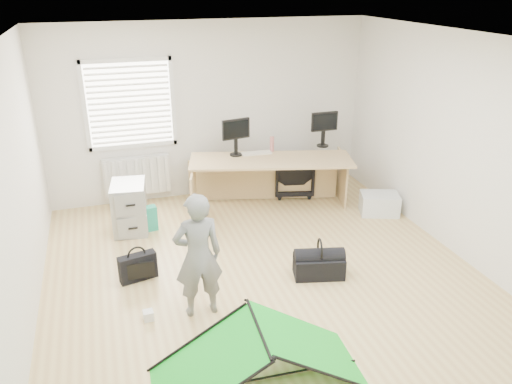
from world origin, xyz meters
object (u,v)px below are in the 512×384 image
object	(u,v)px
desk	(271,185)
laptop_bag	(138,267)
monitor_right	(323,134)
storage_crate	(379,204)
person	(198,256)
duffel_bag	(319,266)
office_chair	(293,177)
filing_cabinet	(130,207)
kite	(258,355)
monitor_left	(236,142)
thermos	(272,144)

from	to	relation	value
desk	laptop_bag	distance (m)	2.50
monitor_right	storage_crate	xyz separation A→B (m)	(0.53, -0.95, -0.86)
person	duffel_bag	xyz separation A→B (m)	(1.47, 0.26, -0.55)
desk	duffel_bag	distance (m)	1.93
office_chair	filing_cabinet	bearing A→B (deg)	25.06
filing_cabinet	person	xyz separation A→B (m)	(0.54, -2.13, 0.33)
desk	kite	world-z (taller)	desk
filing_cabinet	kite	distance (m)	3.34
filing_cabinet	duffel_bag	distance (m)	2.75
kite	monitor_left	bearing A→B (deg)	80.57
filing_cabinet	monitor_right	size ratio (longest dim) A/B	1.63
filing_cabinet	monitor_right	distance (m)	3.13
monitor_left	storage_crate	distance (m)	2.32
monitor_left	office_chair	world-z (taller)	monitor_left
desk	laptop_bag	size ratio (longest dim) A/B	5.46
monitor_left	thermos	world-z (taller)	monitor_left
monitor_right	kite	distance (m)	4.31
desk	duffel_bag	world-z (taller)	desk
storage_crate	person	bearing A→B (deg)	-152.85
monitor_left	duffel_bag	size ratio (longest dim) A/B	0.74
kite	storage_crate	xyz separation A→B (m)	(2.75, 2.67, -0.13)
monitor_left	duffel_bag	world-z (taller)	monitor_left
office_chair	monitor_left	bearing A→B (deg)	21.93
desk	monitor_right	distance (m)	1.19
monitor_left	thermos	size ratio (longest dim) A/B	1.86
thermos	laptop_bag	world-z (taller)	thermos
filing_cabinet	thermos	world-z (taller)	thermos
filing_cabinet	duffel_bag	xyz separation A→B (m)	(2.01, -1.86, -0.22)
monitor_right	laptop_bag	size ratio (longest dim) A/B	0.98
thermos	person	size ratio (longest dim) A/B	0.17
kite	monitor_right	bearing A→B (deg)	61.63
person	storage_crate	size ratio (longest dim) A/B	2.47
office_chair	duffel_bag	distance (m)	2.46
desk	monitor_left	bearing A→B (deg)	157.99
thermos	monitor_left	bearing A→B (deg)	-178.56
storage_crate	desk	bearing A→B (deg)	157.53
monitor_right	person	xyz separation A→B (m)	(-2.50, -2.50, -0.33)
monitor_right	storage_crate	bearing A→B (deg)	-60.66
duffel_bag	desk	bearing A→B (deg)	101.78
filing_cabinet	duffel_bag	world-z (taller)	filing_cabinet
desk	filing_cabinet	bearing A→B (deg)	-163.95
monitor_left	thermos	distance (m)	0.58
kite	storage_crate	distance (m)	3.84
monitor_left	monitor_right	distance (m)	1.41
filing_cabinet	storage_crate	xyz separation A→B (m)	(3.57, -0.57, -0.19)
monitor_right	thermos	bearing A→B (deg)	179.38
filing_cabinet	monitor_left	world-z (taller)	monitor_left
storage_crate	laptop_bag	bearing A→B (deg)	-168.56
desk	office_chair	size ratio (longest dim) A/B	3.75
filing_cabinet	laptop_bag	xyz separation A→B (m)	(-0.03, -1.30, -0.18)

